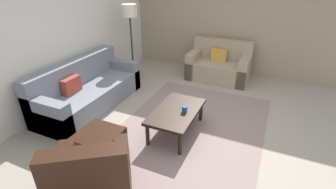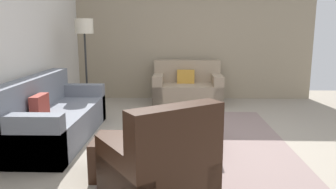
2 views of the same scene
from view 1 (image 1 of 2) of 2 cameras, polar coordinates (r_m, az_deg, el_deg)
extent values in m
plane|color=gray|center=(4.10, 4.90, -8.67)|extent=(8.00, 8.00, 0.00)
cube|color=silver|center=(4.92, -24.96, 13.10)|extent=(6.00, 0.12, 2.80)
cube|color=gray|center=(6.32, 15.17, 17.26)|extent=(0.12, 5.20, 2.80)
cube|color=gray|center=(4.10, 4.90, -8.63)|extent=(3.36, 2.28, 0.01)
cube|color=slate|center=(4.94, -17.30, -0.36)|extent=(2.21, 0.87, 0.42)
cube|color=slate|center=(5.05, -20.38, 2.64)|extent=(2.21, 0.24, 0.88)
cube|color=slate|center=(4.31, -26.00, -4.80)|extent=(0.20, 0.87, 0.62)
cube|color=slate|center=(5.61, -10.90, 4.86)|extent=(0.20, 0.87, 0.62)
cube|color=#99382D|center=(4.65, -21.35, 1.99)|extent=(0.36, 0.12, 0.28)
cube|color=gray|center=(6.05, 11.48, 5.48)|extent=(0.87, 1.40, 0.42)
cube|color=gray|center=(6.27, 12.38, 8.39)|extent=(0.24, 1.40, 0.88)
cube|color=gray|center=(6.16, 6.15, 7.27)|extent=(0.87, 0.20, 0.62)
cube|color=gray|center=(5.93, 17.18, 5.37)|extent=(0.87, 0.20, 0.62)
cube|color=gold|center=(6.03, 11.68, 8.93)|extent=(0.12, 0.36, 0.28)
cube|color=black|center=(3.07, -16.48, -19.44)|extent=(1.11, 1.11, 0.44)
cube|color=black|center=(2.98, -10.27, -18.08)|extent=(0.75, 0.58, 0.60)
cube|color=black|center=(3.07, -22.91, -18.48)|extent=(0.75, 0.58, 0.60)
cube|color=black|center=(3.63, -15.44, -11.11)|extent=(0.56, 0.56, 0.40)
cylinder|color=black|center=(3.56, 2.78, -11.33)|extent=(0.06, 0.06, 0.36)
cylinder|color=black|center=(4.33, 7.62, -3.86)|extent=(0.06, 0.06, 0.36)
cylinder|color=black|center=(3.74, -4.74, -9.26)|extent=(0.06, 0.06, 0.36)
cylinder|color=black|center=(4.47, 1.26, -2.48)|extent=(0.06, 0.06, 0.36)
cube|color=black|center=(3.89, 1.98, -3.89)|extent=(1.10, 0.64, 0.05)
cylinder|color=#1E478C|center=(3.81, 3.84, -3.39)|extent=(0.08, 0.08, 0.09)
cylinder|color=black|center=(6.10, -7.86, 3.95)|extent=(0.28, 0.28, 0.03)
cylinder|color=#262626|center=(5.86, -8.31, 10.35)|extent=(0.04, 0.04, 1.45)
cylinder|color=beige|center=(5.67, -8.91, 18.63)|extent=(0.32, 0.32, 0.26)
camera|label=2|loc=(2.04, -91.83, -29.91)|focal=35.28mm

